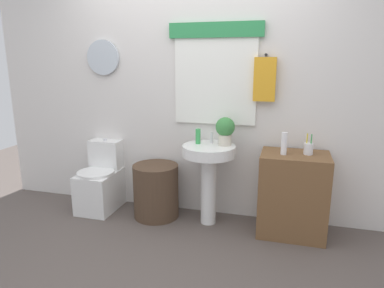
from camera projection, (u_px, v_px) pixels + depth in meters
ground_plane at (155, 266)px, 2.69m from camera, size 8.00×8.00×0.00m
back_wall at (194, 87)px, 3.46m from camera, size 4.40×0.18×2.60m
toilet at (101, 183)px, 3.70m from camera, size 0.38×0.51×0.74m
laundry_hamper at (156, 191)px, 3.51m from camera, size 0.46×0.46×0.55m
pedestal_sink at (209, 166)px, 3.29m from camera, size 0.50×0.50×0.78m
faucet at (212, 138)px, 3.34m from camera, size 0.03×0.03×0.10m
wooden_cabinet at (293, 194)px, 3.13m from camera, size 0.60×0.44×0.76m
soap_bottle at (198, 136)px, 3.30m from camera, size 0.05×0.05×0.14m
potted_plant at (225, 130)px, 3.23m from camera, size 0.18×0.18×0.27m
lotion_bottle at (284, 144)px, 3.01m from camera, size 0.05×0.05×0.20m
toothbrush_cup at (308, 149)px, 3.02m from camera, size 0.08×0.08×0.18m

